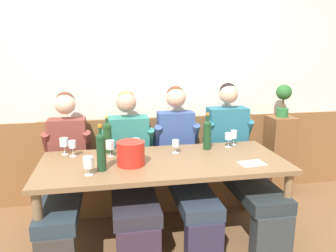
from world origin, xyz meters
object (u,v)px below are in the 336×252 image
Objects in this scene: wine_bottle_clear_water at (107,136)px; wine_glass_mid_right at (88,163)px; wine_glass_near_bucket at (110,145)px; wine_glass_left_end at (72,145)px; wine_glass_right_end at (234,135)px; wall_bench at (153,180)px; person_center_left_seat at (238,155)px; wine_bottle_green_tall at (101,151)px; person_right_seat at (130,164)px; ice_bucket at (131,153)px; potted_plant at (284,97)px; person_left_seat at (183,160)px; wine_glass_mid_left at (229,137)px; wine_bottle_amber_mid at (207,134)px; wine_glass_by_bottle at (64,143)px; wine_glass_center_front at (176,144)px; person_center_right_seat at (65,167)px; dining_table at (163,169)px; wine_glass_center_rear at (136,142)px.

wine_bottle_clear_water reaches higher than wine_glass_mid_right.
wine_glass_left_end is (-0.33, 0.06, 0.00)m from wine_glass_near_bucket.
wall_bench is at bearing 156.47° from wine_glass_right_end.
person_center_left_seat reaches higher than wine_bottle_green_tall.
person_right_seat reaches higher than ice_bucket.
wine_bottle_green_tall is at bearing -156.89° from potted_plant.
person_left_seat reaches higher than wine_bottle_green_tall.
person_right_seat is at bearing 6.87° from wine_glass_left_end.
ice_bucket is at bearing -161.22° from wine_glass_mid_left.
wine_bottle_amber_mid is at bearing -174.10° from wine_glass_mid_left.
wine_bottle_green_tall is 2.40× the size of wine_glass_by_bottle.
wine_glass_left_end is 1.18× the size of wine_glass_center_front.
person_left_seat is at bearing -1.03° from wine_glass_by_bottle.
wine_glass_mid_left is (1.21, 0.42, -0.06)m from wine_bottle_green_tall.
potted_plant is at bearing 9.46° from wine_glass_by_bottle.
ice_bucket is 0.43m from wine_bottle_clear_water.
person_left_seat reaches higher than wall_bench.
person_center_right_seat is at bearing 148.12° from wine_glass_left_end.
person_right_seat is 8.32× the size of wine_glass_by_bottle.
wine_glass_mid_left reaches higher than dining_table.
wine_glass_left_end is (-1.47, -0.02, 0.00)m from wine_glass_mid_left.
dining_table is 0.88m from person_center_left_seat.
wall_bench is 16.38× the size of wine_glass_left_end.
wine_glass_center_rear is at bearing -166.73° from potted_plant.
wine_glass_mid_right is (-0.86, -0.53, 0.21)m from person_left_seat.
wine_bottle_green_tall is (-0.05, -0.47, 0.01)m from wine_bottle_clear_water.
wall_bench is 0.56m from person_right_seat.
wine_glass_by_bottle reaches higher than wine_glass_near_bucket.
wine_glass_mid_left is at bearing 9.19° from wine_glass_center_front.
potted_plant is at bearing 21.41° from wine_glass_center_front.
wine_glass_mid_right is at bearing -148.59° from person_left_seat.
person_left_seat reaches higher than wine_glass_by_bottle.
wall_bench and ice_bucket have the same top height.
wine_glass_by_bottle reaches higher than wine_glass_right_end.
person_center_left_seat is 1.05m from wine_glass_center_rear.
wine_glass_near_bucket is (-0.69, -0.11, 0.22)m from person_left_seat.
ice_bucket is 0.81m from wine_bottle_amber_mid.
person_right_seat reaches higher than wine_bottle_clear_water.
wine_bottle_clear_water reaches higher than wine_glass_center_rear.
ice_bucket is at bearing -92.31° from person_right_seat.
wall_bench is 0.97m from person_center_left_seat.
person_right_seat is 0.99m from wine_glass_mid_left.
person_center_left_seat is 3.83× the size of wine_bottle_clear_water.
wine_glass_by_bottle is 0.65m from wine_glass_center_rear.
wall_bench is 0.75m from wine_glass_center_front.
wine_glass_left_end is at bearing 108.73° from wine_glass_mid_right.
person_center_left_seat reaches higher than wine_glass_by_bottle.
person_center_right_seat is 1.11m from person_left_seat.
wine_glass_by_bottle is (-0.08, 0.07, 0.00)m from wine_glass_left_end.
wine_glass_by_bottle is at bearing 172.19° from wine_glass_center_front.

